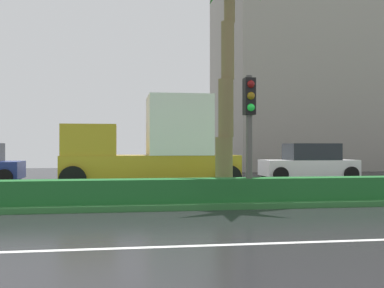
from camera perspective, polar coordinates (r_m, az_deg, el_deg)
name	(u,v)px	position (r m, az deg, el deg)	size (l,w,h in m)	color
ground_plane	(20,202)	(14.70, -20.26, -6.65)	(90.00, 42.00, 0.10)	black
median_strip	(12,202)	(13.72, -21.10, -6.59)	(85.50, 4.00, 0.15)	#2D6B33
traffic_signal_median_right	(249,115)	(12.26, 7.02, 3.58)	(0.28, 0.43, 3.28)	#4C4C47
box_truck_following	(152,147)	(17.42, -4.85, -0.41)	(6.40, 2.64, 3.46)	#B28C1E
car_in_traffic_second	(309,163)	(22.24, 14.12, -2.24)	(4.30, 2.02, 1.72)	white
building_far_right	(345,57)	(37.32, 18.14, 10.09)	(18.51, 10.58, 16.60)	gray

